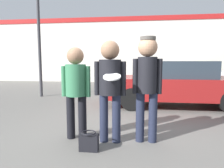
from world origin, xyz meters
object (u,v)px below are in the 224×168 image
at_px(handbag, 89,142).
at_px(person_right, 147,79).
at_px(shrub, 210,75).
at_px(parked_car_near, 175,83).
at_px(person_left, 76,85).
at_px(street_lamp, 42,9).
at_px(person_middle_with_frisbee, 110,82).

bearing_deg(handbag, person_right, 28.44).
bearing_deg(shrub, person_right, -114.31).
bearing_deg(shrub, parked_car_near, -117.15).
xyz_separation_m(person_left, parked_car_near, (2.25, 3.05, -0.26)).
bearing_deg(street_lamp, parked_car_near, -12.13).
bearing_deg(handbag, shrub, 62.38).
bearing_deg(person_left, shrub, 59.53).
relative_size(person_middle_with_frisbee, handbag, 5.77).
relative_size(person_right, parked_car_near, 0.42).
xyz_separation_m(person_middle_with_frisbee, handbag, (-0.28, -0.40, -0.92)).
xyz_separation_m(parked_car_near, handbag, (-1.90, -3.52, -0.58)).
bearing_deg(person_middle_with_frisbee, person_left, 172.94).
bearing_deg(person_right, person_left, -179.13).
height_order(parked_car_near, shrub, parked_car_near).
bearing_deg(parked_car_near, person_left, -126.49).
bearing_deg(parked_car_near, person_right, -108.17).
relative_size(person_left, handbag, 5.44).
bearing_deg(shrub, street_lamp, -147.55).
height_order(person_left, shrub, person_left).
bearing_deg(handbag, street_lamp, 122.75).
height_order(parked_car_near, handbag, parked_car_near).
distance_m(shrub, handbag, 10.87).
distance_m(person_left, person_middle_with_frisbee, 0.64).
distance_m(parked_car_near, handbag, 4.04).
bearing_deg(person_left, person_right, 0.87).
distance_m(street_lamp, handbag, 6.33).
xyz_separation_m(person_left, street_lamp, (-2.58, 4.09, 2.43)).
distance_m(person_right, parked_car_near, 3.21).
bearing_deg(shrub, person_left, -120.47).
bearing_deg(person_middle_with_frisbee, handbag, -125.49).
xyz_separation_m(street_lamp, handbag, (2.93, -4.56, -3.27)).
distance_m(parked_car_near, shrub, 6.86).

